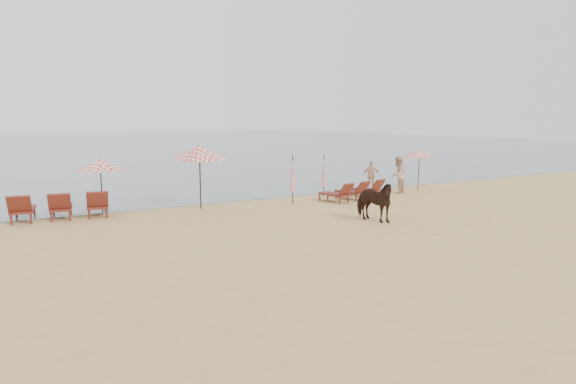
# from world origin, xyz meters

# --- Properties ---
(ground) EXTENTS (120.00, 120.00, 0.00)m
(ground) POSITION_xyz_m (0.00, 0.00, 0.00)
(ground) COLOR tan
(ground) RESTS_ON ground
(sea) EXTENTS (160.00, 140.00, 0.06)m
(sea) POSITION_xyz_m (0.00, 80.00, 0.00)
(sea) COLOR #51606B
(sea) RESTS_ON ground
(lounger_cluster_left) EXTENTS (3.42, 2.28, 0.71)m
(lounger_cluster_left) POSITION_xyz_m (-6.80, 9.72, 0.49)
(lounger_cluster_left) COLOR #5C2215
(lounger_cluster_left) RESTS_ON ground
(lounger_cluster_right) EXTENTS (3.04, 2.14, 0.61)m
(lounger_cluster_right) POSITION_xyz_m (5.07, 7.84, 0.42)
(lounger_cluster_right) COLOR #5C2215
(lounger_cluster_right) RESTS_ON ground
(umbrella_open_left_a) EXTENTS (1.84, 1.84, 2.10)m
(umbrella_open_left_a) POSITION_xyz_m (-5.33, 9.93, 1.88)
(umbrella_open_left_a) COLOR black
(umbrella_open_left_a) RESTS_ON ground
(umbrella_open_left_b) EXTENTS (2.11, 2.15, 2.69)m
(umbrella_open_left_b) POSITION_xyz_m (-1.67, 9.20, 2.33)
(umbrella_open_left_b) COLOR black
(umbrella_open_left_b) RESTS_ON ground
(umbrella_open_right) EXTENTS (1.72, 1.72, 2.10)m
(umbrella_open_right) POSITION_xyz_m (9.84, 8.62, 1.89)
(umbrella_open_right) COLOR black
(umbrella_open_right) RESTS_ON ground
(umbrella_closed_left) EXTENTS (0.26, 0.26, 2.11)m
(umbrella_closed_left) POSITION_xyz_m (2.13, 8.27, 1.30)
(umbrella_closed_left) COLOR black
(umbrella_closed_left) RESTS_ON ground
(umbrella_closed_right) EXTENTS (0.24, 0.24, 1.99)m
(umbrella_closed_right) POSITION_xyz_m (4.45, 9.34, 1.22)
(umbrella_closed_right) COLOR black
(umbrella_closed_right) RESTS_ON ground
(cow) EXTENTS (1.13, 1.85, 1.46)m
(cow) POSITION_xyz_m (2.76, 3.74, 0.73)
(cow) COLOR black
(cow) RESTS_ON ground
(beachgoer_right_a) EXTENTS (1.10, 1.01, 1.82)m
(beachgoer_right_a) POSITION_xyz_m (8.23, 8.40, 0.91)
(beachgoer_right_a) COLOR tan
(beachgoer_right_a) RESTS_ON ground
(beachgoer_right_b) EXTENTS (0.96, 0.78, 1.53)m
(beachgoer_right_b) POSITION_xyz_m (7.76, 9.86, 0.77)
(beachgoer_right_b) COLOR #E1AE8C
(beachgoer_right_b) RESTS_ON ground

